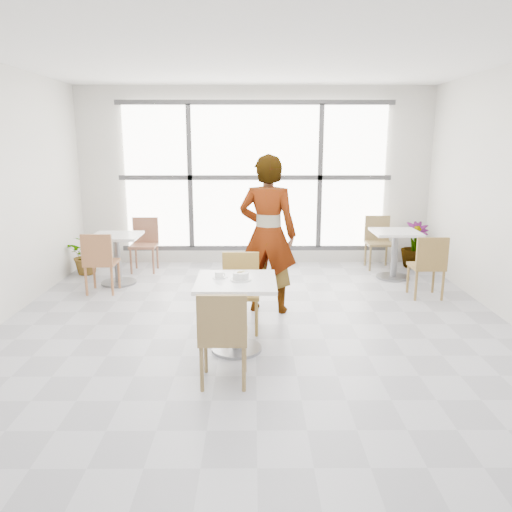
{
  "coord_description": "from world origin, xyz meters",
  "views": [
    {
      "loc": [
        -0.02,
        -5.05,
        2.11
      ],
      "look_at": [
        0.0,
        -0.3,
        1.0
      ],
      "focal_mm": 34.77,
      "sensor_mm": 36.0,
      "label": 1
    }
  ],
  "objects_px": {
    "coffee_cup": "(219,275)",
    "chair_near": "(223,332)",
    "main_table": "(236,302)",
    "bg_table_right": "(395,248)",
    "bg_chair_right_near": "(429,263)",
    "bg_chair_right_far": "(378,238)",
    "chair_far": "(241,286)",
    "person": "(268,235)",
    "oatmeal_bowl": "(241,276)",
    "plant_left": "(88,255)",
    "bg_chair_left_near": "(100,259)",
    "bg_chair_left_far": "(145,241)",
    "bg_table_left": "(117,252)",
    "plant_right": "(414,245)"
  },
  "relations": [
    {
      "from": "bg_table_right",
      "to": "bg_chair_left_near",
      "type": "relative_size",
      "value": 0.86
    },
    {
      "from": "chair_far",
      "to": "person",
      "type": "distance_m",
      "value": 0.83
    },
    {
      "from": "chair_near",
      "to": "plant_right",
      "type": "distance_m",
      "value": 5.16
    },
    {
      "from": "coffee_cup",
      "to": "person",
      "type": "distance_m",
      "value": 1.29
    },
    {
      "from": "bg_table_right",
      "to": "bg_chair_left_near",
      "type": "bearing_deg",
      "value": -169.59
    },
    {
      "from": "bg_table_right",
      "to": "oatmeal_bowl",
      "type": "bearing_deg",
      "value": -130.12
    },
    {
      "from": "bg_chair_right_far",
      "to": "bg_table_left",
      "type": "bearing_deg",
      "value": -166.67
    },
    {
      "from": "oatmeal_bowl",
      "to": "coffee_cup",
      "type": "xyz_separation_m",
      "value": [
        -0.22,
        0.07,
        -0.01
      ]
    },
    {
      "from": "main_table",
      "to": "chair_near",
      "type": "bearing_deg",
      "value": -96.44
    },
    {
      "from": "bg_table_left",
      "to": "plant_right",
      "type": "bearing_deg",
      "value": 11.61
    },
    {
      "from": "plant_left",
      "to": "bg_table_left",
      "type": "bearing_deg",
      "value": -41.13
    },
    {
      "from": "bg_chair_right_far",
      "to": "plant_right",
      "type": "distance_m",
      "value": 0.63
    },
    {
      "from": "chair_near",
      "to": "bg_table_left",
      "type": "height_order",
      "value": "chair_near"
    },
    {
      "from": "bg_chair_left_near",
      "to": "chair_near",
      "type": "bearing_deg",
      "value": 124.71
    },
    {
      "from": "coffee_cup",
      "to": "plant_left",
      "type": "height_order",
      "value": "coffee_cup"
    },
    {
      "from": "bg_chair_right_near",
      "to": "plant_left",
      "type": "distance_m",
      "value": 5.21
    },
    {
      "from": "chair_far",
      "to": "oatmeal_bowl",
      "type": "bearing_deg",
      "value": -88.15
    },
    {
      "from": "plant_left",
      "to": "main_table",
      "type": "bearing_deg",
      "value": -50.25
    },
    {
      "from": "coffee_cup",
      "to": "bg_chair_right_far",
      "type": "distance_m",
      "value": 4.18
    },
    {
      "from": "person",
      "to": "bg_chair_right_far",
      "type": "xyz_separation_m",
      "value": [
        1.93,
        2.21,
        -0.48
      ]
    },
    {
      "from": "person",
      "to": "bg_chair_left_near",
      "type": "bearing_deg",
      "value": -5.25
    },
    {
      "from": "main_table",
      "to": "chair_near",
      "type": "distance_m",
      "value": 0.78
    },
    {
      "from": "person",
      "to": "bg_chair_right_near",
      "type": "xyz_separation_m",
      "value": [
        2.19,
        0.48,
        -0.48
      ]
    },
    {
      "from": "chair_near",
      "to": "bg_chair_left_far",
      "type": "relative_size",
      "value": 1.0
    },
    {
      "from": "chair_far",
      "to": "oatmeal_bowl",
      "type": "relative_size",
      "value": 4.14
    },
    {
      "from": "plant_right",
      "to": "coffee_cup",
      "type": "bearing_deg",
      "value": -132.34
    },
    {
      "from": "coffee_cup",
      "to": "chair_near",
      "type": "bearing_deg",
      "value": -84.13
    },
    {
      "from": "bg_chair_left_far",
      "to": "bg_chair_right_near",
      "type": "distance_m",
      "value": 4.45
    },
    {
      "from": "bg_table_right",
      "to": "bg_chair_right_far",
      "type": "xyz_separation_m",
      "value": [
        -0.09,
        0.69,
        0.01
      ]
    },
    {
      "from": "plant_left",
      "to": "chair_far",
      "type": "bearing_deg",
      "value": -43.26
    },
    {
      "from": "bg_table_right",
      "to": "plant_right",
      "type": "bearing_deg",
      "value": 52.51
    },
    {
      "from": "plant_right",
      "to": "chair_near",
      "type": "bearing_deg",
      "value": -125.4
    },
    {
      "from": "bg_chair_right_far",
      "to": "plant_left",
      "type": "distance_m",
      "value": 4.8
    },
    {
      "from": "bg_table_right",
      "to": "plant_right",
      "type": "height_order",
      "value": "plant_right"
    },
    {
      "from": "main_table",
      "to": "bg_table_right",
      "type": "bearing_deg",
      "value": 49.15
    },
    {
      "from": "bg_chair_right_far",
      "to": "bg_chair_left_far",
      "type": "bearing_deg",
      "value": -177.43
    },
    {
      "from": "coffee_cup",
      "to": "bg_table_right",
      "type": "bearing_deg",
      "value": 46.53
    },
    {
      "from": "coffee_cup",
      "to": "plant_right",
      "type": "bearing_deg",
      "value": 47.66
    },
    {
      "from": "bg_chair_left_near",
      "to": "bg_chair_right_near",
      "type": "relative_size",
      "value": 1.0
    },
    {
      "from": "person",
      "to": "plant_left",
      "type": "relative_size",
      "value": 3.07
    },
    {
      "from": "bg_chair_right_near",
      "to": "bg_chair_right_far",
      "type": "relative_size",
      "value": 1.0
    },
    {
      "from": "bg_chair_left_near",
      "to": "bg_chair_right_near",
      "type": "height_order",
      "value": "same"
    },
    {
      "from": "bg_table_left",
      "to": "bg_chair_right_near",
      "type": "relative_size",
      "value": 0.86
    },
    {
      "from": "chair_near",
      "to": "bg_table_left",
      "type": "bearing_deg",
      "value": -61.1
    },
    {
      "from": "chair_near",
      "to": "bg_chair_left_near",
      "type": "xyz_separation_m",
      "value": [
        -1.88,
        2.72,
        0.0
      ]
    },
    {
      "from": "bg_chair_left_near",
      "to": "bg_chair_left_far",
      "type": "relative_size",
      "value": 1.0
    },
    {
      "from": "coffee_cup",
      "to": "bg_chair_left_near",
      "type": "distance_m",
      "value": 2.62
    },
    {
      "from": "bg_table_right",
      "to": "chair_near",
      "type": "bearing_deg",
      "value": -124.98
    },
    {
      "from": "chair_far",
      "to": "bg_chair_left_far",
      "type": "height_order",
      "value": "same"
    },
    {
      "from": "coffee_cup",
      "to": "bg_chair_right_near",
      "type": "relative_size",
      "value": 0.18
    }
  ]
}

